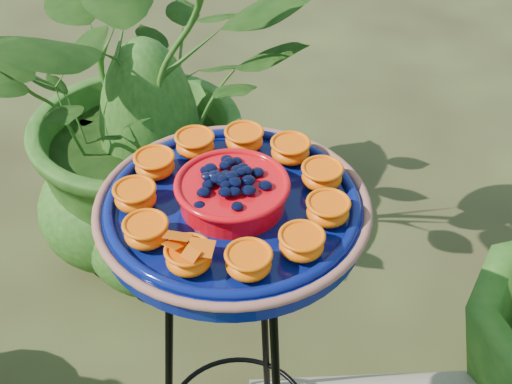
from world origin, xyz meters
TOP-DOWN VIEW (x-y plane):
  - tripod_stand at (0.08, 0.08)m, footprint 0.34×0.34m
  - feeder_dish at (0.08, 0.08)m, footprint 0.47×0.47m
  - shrub_back_left at (-0.63, 0.63)m, footprint 1.20×1.20m

SIDE VIEW (x-z plane):
  - tripod_stand at x=0.08m, z-range 0.09..0.88m
  - shrub_back_left at x=-0.63m, z-range 0.00..1.01m
  - feeder_dish at x=0.08m, z-range 0.78..0.88m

